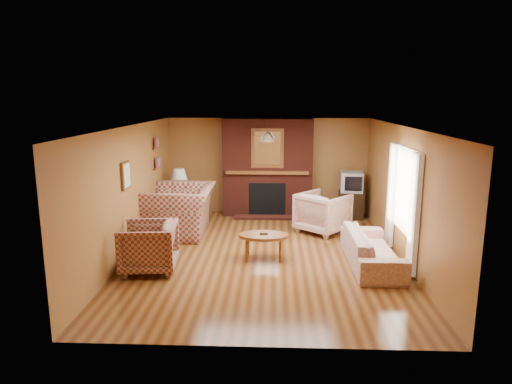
{
  "coord_description": "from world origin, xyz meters",
  "views": [
    {
      "loc": [
        0.18,
        -8.18,
        2.92
      ],
      "look_at": [
        -0.19,
        0.6,
        1.08
      ],
      "focal_mm": 32.0,
      "sensor_mm": 36.0,
      "label": 1
    }
  ],
  "objects_px": {
    "fireplace": "(267,168)",
    "side_table": "(180,207)",
    "plaid_armchair": "(149,247)",
    "floral_sofa": "(372,249)",
    "coffee_table": "(264,237)",
    "floral_armchair": "(323,213)",
    "tv_stand": "(351,204)",
    "table_lamp": "(179,180)",
    "plaid_loveseat": "(180,210)",
    "crt_tv": "(352,182)"
  },
  "relations": [
    {
      "from": "side_table",
      "to": "crt_tv",
      "type": "height_order",
      "value": "crt_tv"
    },
    {
      "from": "fireplace",
      "to": "crt_tv",
      "type": "xyz_separation_m",
      "value": [
        2.05,
        -0.19,
        -0.29
      ]
    },
    {
      "from": "plaid_armchair",
      "to": "plaid_loveseat",
      "type": "bearing_deg",
      "value": 172.09
    },
    {
      "from": "floral_armchair",
      "to": "coffee_table",
      "type": "bearing_deg",
      "value": 96.2
    },
    {
      "from": "plaid_loveseat",
      "to": "table_lamp",
      "type": "bearing_deg",
      "value": -168.8
    },
    {
      "from": "fireplace",
      "to": "crt_tv",
      "type": "distance_m",
      "value": 2.08
    },
    {
      "from": "coffee_table",
      "to": "table_lamp",
      "type": "xyz_separation_m",
      "value": [
        -2.09,
        2.69,
        0.55
      ]
    },
    {
      "from": "floral_armchair",
      "to": "floral_sofa",
      "type": "bearing_deg",
      "value": 150.13
    },
    {
      "from": "plaid_loveseat",
      "to": "coffee_table",
      "type": "bearing_deg",
      "value": 50.21
    },
    {
      "from": "coffee_table",
      "to": "side_table",
      "type": "relative_size",
      "value": 1.5
    },
    {
      "from": "floral_sofa",
      "to": "table_lamp",
      "type": "xyz_separation_m",
      "value": [
        -4.0,
        2.9,
        0.66
      ]
    },
    {
      "from": "coffee_table",
      "to": "floral_armchair",
      "type": "bearing_deg",
      "value": 54.64
    },
    {
      "from": "side_table",
      "to": "crt_tv",
      "type": "relative_size",
      "value": 1.06
    },
    {
      "from": "fireplace",
      "to": "side_table",
      "type": "distance_m",
      "value": 2.34
    },
    {
      "from": "floral_sofa",
      "to": "tv_stand",
      "type": "bearing_deg",
      "value": -3.07
    },
    {
      "from": "plaid_armchair",
      "to": "side_table",
      "type": "xyz_separation_m",
      "value": [
        -0.15,
        3.34,
        -0.12
      ]
    },
    {
      "from": "plaid_armchair",
      "to": "floral_sofa",
      "type": "height_order",
      "value": "plaid_armchair"
    },
    {
      "from": "floral_armchair",
      "to": "coffee_table",
      "type": "relative_size",
      "value": 1.07
    },
    {
      "from": "side_table",
      "to": "table_lamp",
      "type": "relative_size",
      "value": 0.94
    },
    {
      "from": "coffee_table",
      "to": "side_table",
      "type": "xyz_separation_m",
      "value": [
        -2.09,
        2.69,
        -0.11
      ]
    },
    {
      "from": "plaid_armchair",
      "to": "coffee_table",
      "type": "xyz_separation_m",
      "value": [
        1.94,
        0.65,
        -0.01
      ]
    },
    {
      "from": "plaid_loveseat",
      "to": "side_table",
      "type": "height_order",
      "value": "plaid_loveseat"
    },
    {
      "from": "floral_sofa",
      "to": "floral_armchair",
      "type": "bearing_deg",
      "value": 18.14
    },
    {
      "from": "floral_sofa",
      "to": "coffee_table",
      "type": "height_order",
      "value": "floral_sofa"
    },
    {
      "from": "floral_armchair",
      "to": "table_lamp",
      "type": "relative_size",
      "value": 1.51
    },
    {
      "from": "plaid_armchair",
      "to": "tv_stand",
      "type": "bearing_deg",
      "value": 127.44
    },
    {
      "from": "floral_armchair",
      "to": "plaid_armchair",
      "type": "bearing_deg",
      "value": 78.57
    },
    {
      "from": "fireplace",
      "to": "tv_stand",
      "type": "relative_size",
      "value": 3.7
    },
    {
      "from": "plaid_armchair",
      "to": "table_lamp",
      "type": "distance_m",
      "value": 3.38
    },
    {
      "from": "plaid_armchair",
      "to": "coffee_table",
      "type": "distance_m",
      "value": 2.05
    },
    {
      "from": "plaid_armchair",
      "to": "floral_sofa",
      "type": "relative_size",
      "value": 0.45
    },
    {
      "from": "coffee_table",
      "to": "tv_stand",
      "type": "height_order",
      "value": "tv_stand"
    },
    {
      "from": "plaid_loveseat",
      "to": "plaid_armchair",
      "type": "bearing_deg",
      "value": -3.3
    },
    {
      "from": "plaid_loveseat",
      "to": "floral_armchair",
      "type": "xyz_separation_m",
      "value": [
        3.09,
        0.26,
        -0.08
      ]
    },
    {
      "from": "floral_sofa",
      "to": "coffee_table",
      "type": "relative_size",
      "value": 2.25
    },
    {
      "from": "floral_armchair",
      "to": "table_lamp",
      "type": "distance_m",
      "value": 3.51
    },
    {
      "from": "plaid_loveseat",
      "to": "tv_stand",
      "type": "distance_m",
      "value": 4.2
    },
    {
      "from": "floral_sofa",
      "to": "floral_armchair",
      "type": "distance_m",
      "value": 2.08
    },
    {
      "from": "plaid_loveseat",
      "to": "table_lamp",
      "type": "relative_size",
      "value": 2.51
    },
    {
      "from": "coffee_table",
      "to": "crt_tv",
      "type": "distance_m",
      "value": 3.7
    },
    {
      "from": "plaid_loveseat",
      "to": "floral_sofa",
      "type": "relative_size",
      "value": 0.79
    },
    {
      "from": "fireplace",
      "to": "side_table",
      "type": "height_order",
      "value": "fireplace"
    },
    {
      "from": "plaid_armchair",
      "to": "table_lamp",
      "type": "xyz_separation_m",
      "value": [
        -0.15,
        3.34,
        0.54
      ]
    },
    {
      "from": "plaid_armchair",
      "to": "crt_tv",
      "type": "relative_size",
      "value": 1.63
    },
    {
      "from": "fireplace",
      "to": "plaid_loveseat",
      "type": "relative_size",
      "value": 1.5
    },
    {
      "from": "floral_sofa",
      "to": "table_lamp",
      "type": "bearing_deg",
      "value": 53.59
    },
    {
      "from": "plaid_armchair",
      "to": "crt_tv",
      "type": "distance_m",
      "value": 5.46
    },
    {
      "from": "fireplace",
      "to": "crt_tv",
      "type": "height_order",
      "value": "fireplace"
    },
    {
      "from": "table_lamp",
      "to": "tv_stand",
      "type": "relative_size",
      "value": 0.98
    },
    {
      "from": "tv_stand",
      "to": "table_lamp",
      "type": "bearing_deg",
      "value": -169.27
    }
  ]
}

